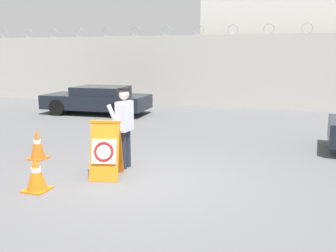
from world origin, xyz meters
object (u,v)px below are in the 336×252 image
Objects in this scene: traffic_cone_mid at (37,144)px; parked_car_front_coupe at (98,100)px; security_guard at (125,124)px; barricade_sign at (106,150)px; traffic_cone_far at (36,173)px.

parked_car_front_coupe is at bearing 107.01° from traffic_cone_mid.
security_guard is 0.40× the size of parked_car_front_coupe.
parked_car_front_coupe is at bearing -141.96° from security_guard.
parked_car_front_coupe is (-4.23, 7.34, 0.02)m from barricade_sign.
parked_car_front_coupe is (-2.03, 6.62, 0.24)m from traffic_cone_mid.
traffic_cone_mid is 2.24m from traffic_cone_far.
parked_car_front_coupe is at bearing 106.31° from barricade_sign.
traffic_cone_far is at bearing 108.99° from parked_car_front_coupe.
traffic_cone_far is 9.07m from parked_car_front_coupe.
traffic_cone_mid is at bearing 148.28° from barricade_sign.
traffic_cone_far is 0.15× the size of parked_car_front_coupe.
security_guard is 2.37m from traffic_cone_mid.
security_guard reaches higher than traffic_cone_mid.
traffic_cone_far is at bearing -53.28° from traffic_cone_mid.
traffic_cone_mid is 1.06× the size of traffic_cone_far.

